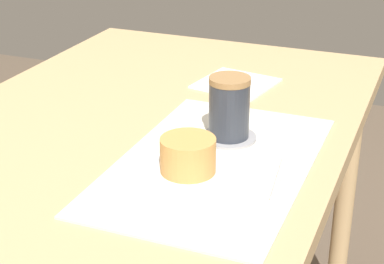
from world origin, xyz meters
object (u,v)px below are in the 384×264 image
Objects in this scene: dining_table at (128,175)px; pastry at (188,155)px; coffee_mug at (230,107)px; pastry_plate at (188,174)px.

pastry is (-0.11, -0.16, 0.12)m from dining_table.
pastry_plate is at bearing 176.15° from coffee_mug.
dining_table is 14.88× the size of pastry.
pastry_plate reaches higher than dining_table.
pastry is (0.00, 0.00, 0.03)m from pastry_plate.
pastry is 0.79× the size of coffee_mug.
pastry is at bearing -124.37° from dining_table.
pastry_plate is 1.35× the size of coffee_mug.
pastry reaches higher than dining_table.
pastry is at bearing 0.00° from pastry_plate.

